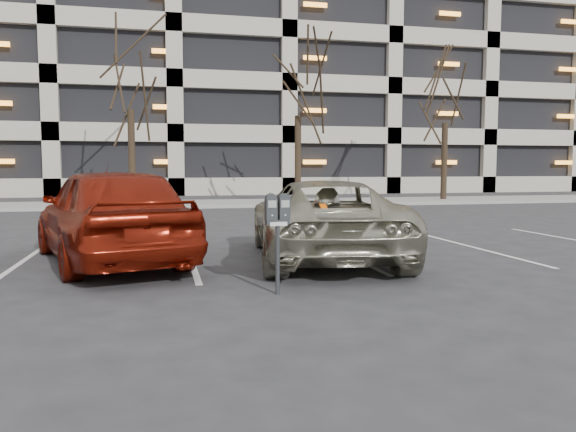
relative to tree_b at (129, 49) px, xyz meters
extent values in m
plane|color=#28282B|center=(3.00, -16.00, -6.34)|extent=(140.00, 140.00, 0.00)
cube|color=gray|center=(3.00, 0.00, -6.28)|extent=(80.00, 4.00, 0.12)
cube|color=silver|center=(-1.20, -13.70, -6.33)|extent=(0.10, 5.20, 0.00)
cube|color=silver|center=(1.60, -13.70, -6.33)|extent=(0.10, 5.20, 0.00)
cube|color=silver|center=(4.40, -13.70, -6.33)|extent=(0.10, 5.20, 0.00)
cube|color=silver|center=(7.20, -13.70, -6.33)|extent=(0.10, 5.20, 0.00)
cube|color=black|center=(15.00, 18.00, 2.66)|extent=(49.92, 19.20, 18.00)
cylinder|color=black|center=(0.00, 0.00, -4.37)|extent=(0.28, 0.28, 3.95)
cylinder|color=black|center=(7.00, 0.00, -4.43)|extent=(0.28, 0.28, 3.83)
cylinder|color=black|center=(14.00, 0.00, -4.53)|extent=(0.28, 0.28, 3.63)
cylinder|color=black|center=(2.54, -17.04, -5.89)|extent=(0.06, 0.06, 0.90)
cube|color=black|center=(2.54, -17.04, -5.42)|extent=(0.31, 0.12, 0.06)
cube|color=silver|center=(2.54, -17.09, -5.44)|extent=(0.22, 0.02, 0.05)
cube|color=gray|center=(2.46, -17.10, -5.19)|extent=(0.11, 0.02, 0.09)
cube|color=gray|center=(2.62, -17.09, -5.19)|extent=(0.11, 0.02, 0.09)
imported|color=#AAA791|center=(3.89, -14.47, -5.65)|extent=(2.92, 5.23, 1.38)
cube|color=#E95304|center=(3.54, -15.34, -4.96)|extent=(0.10, 0.20, 0.01)
imported|color=maroon|center=(0.29, -14.13, -5.52)|extent=(3.23, 5.19, 1.65)
camera|label=1|loc=(1.11, -23.88, -4.73)|focal=35.00mm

